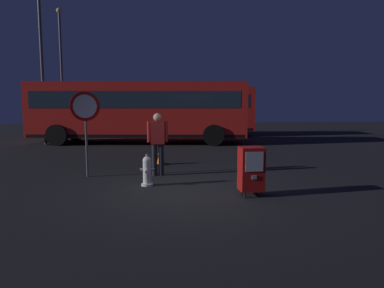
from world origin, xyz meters
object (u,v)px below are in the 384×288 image
at_px(pedestrian, 158,140).
at_px(street_light_near_left, 61,64).
at_px(street_light_near_right, 41,47).
at_px(stop_sign, 85,116).
at_px(bus_far, 169,108).
at_px(newspaper_box_primary, 251,169).
at_px(bus_near, 139,109).
at_px(fire_hydrant, 147,171).
at_px(traffic_cone, 161,156).

distance_m(pedestrian, street_light_near_left, 14.23).
bearing_deg(street_light_near_right, stop_sign, -67.46).
bearing_deg(bus_far, street_light_near_right, -138.47).
height_order(newspaper_box_primary, bus_near, bus_near).
bearing_deg(bus_near, street_light_near_right, -171.33).
bearing_deg(street_light_near_right, fire_hydrant, -62.10).
distance_m(fire_hydrant, stop_sign, 2.33).
height_order(fire_hydrant, bus_far, bus_far).
height_order(newspaper_box_primary, street_light_near_right, street_light_near_right).
bearing_deg(stop_sign, traffic_cone, 39.25).
xyz_separation_m(bus_far, street_light_near_right, (-6.29, -4.34, 2.93)).
bearing_deg(bus_far, street_light_near_left, -175.07).
relative_size(pedestrian, bus_near, 0.16).
bearing_deg(newspaper_box_primary, bus_far, 92.89).
relative_size(traffic_cone, bus_near, 0.05).
xyz_separation_m(fire_hydrant, bus_far, (1.39, 13.61, 1.36)).
xyz_separation_m(stop_sign, pedestrian, (1.85, -0.06, -0.65)).
distance_m(newspaper_box_primary, stop_sign, 4.52).
bearing_deg(stop_sign, bus_far, 76.64).
relative_size(pedestrian, street_light_near_left, 0.22).
distance_m(bus_far, street_light_near_left, 7.04).
xyz_separation_m(pedestrian, bus_near, (-0.67, 8.16, 0.76)).
relative_size(traffic_cone, street_light_near_right, 0.07).
distance_m(stop_sign, pedestrian, 1.96).
xyz_separation_m(fire_hydrant, stop_sign, (-1.56, 1.20, 1.25)).
xyz_separation_m(newspaper_box_primary, bus_far, (-0.75, 14.80, 1.14)).
distance_m(traffic_cone, street_light_near_left, 13.00).
distance_m(stop_sign, bus_near, 8.19).
distance_m(newspaper_box_primary, bus_far, 14.86).
bearing_deg(fire_hydrant, street_light_near_left, 110.28).
xyz_separation_m(fire_hydrant, street_light_near_right, (-4.91, 9.27, 4.28)).
xyz_separation_m(fire_hydrant, traffic_cone, (0.44, 2.83, -0.09)).
bearing_deg(street_light_near_left, street_light_near_right, -87.44).
bearing_deg(pedestrian, bus_near, 94.71).
bearing_deg(street_light_near_right, traffic_cone, -50.30).
relative_size(newspaper_box_primary, pedestrian, 0.61).
height_order(pedestrian, bus_far, bus_far).
bearing_deg(street_light_near_left, pedestrian, -66.96).
height_order(bus_near, street_light_near_left, street_light_near_left).
bearing_deg(street_light_near_left, stop_sign, -74.30).
bearing_deg(fire_hydrant, bus_far, 84.18).
bearing_deg(bus_near, traffic_cone, -74.52).
distance_m(bus_far, street_light_near_right, 8.19).
bearing_deg(street_light_near_right, street_light_near_left, 92.56).
relative_size(bus_near, street_light_near_right, 1.32).
xyz_separation_m(bus_far, street_light_near_left, (-6.50, 0.23, 2.70)).
distance_m(newspaper_box_primary, traffic_cone, 4.38).
xyz_separation_m(bus_near, street_light_near_left, (-4.73, 4.53, 2.70)).
height_order(stop_sign, bus_near, bus_near).
bearing_deg(pedestrian, street_light_near_right, 122.58).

